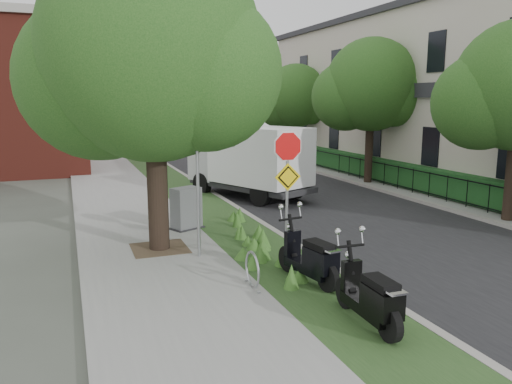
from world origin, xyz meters
The scene contains 20 objects.
ground centered at (0.00, 0.00, 0.00)m, with size 120.00×120.00×0.00m, color #4C5147.
sidewalk_near centered at (-4.25, 10.00, 0.06)m, with size 3.50×60.00×0.12m, color gray.
verge centered at (-1.50, 10.00, 0.06)m, with size 2.00×60.00×0.12m, color #27461E.
kerb_near centered at (-0.50, 10.00, 0.07)m, with size 0.20×60.00×0.13m, color #9E9991.
road centered at (3.00, 10.00, 0.01)m, with size 7.00×60.00×0.01m, color black.
kerb_far centered at (6.50, 10.00, 0.07)m, with size 0.20×60.00×0.13m, color #9E9991.
footpath_far centered at (8.20, 10.00, 0.06)m, with size 3.20×60.00×0.12m, color gray.
street_tree_main centered at (-4.08, 2.86, 4.80)m, with size 6.21×5.54×7.66m.
bare_post centered at (-3.20, 1.80, 2.12)m, with size 0.08×0.08×4.00m.
bike_hoop centered at (-2.70, -0.60, 0.50)m, with size 0.06×0.78×0.77m.
sign_assembly centered at (-1.40, 0.58, 2.33)m, with size 0.94×0.08×3.22m.
fence_far centered at (7.20, 10.00, 0.67)m, with size 0.04×24.00×1.00m.
hedge_far centered at (7.90, 10.00, 0.67)m, with size 1.00×24.00×1.10m, color #174318.
terrace_houses centered at (11.49, 10.00, 4.16)m, with size 7.40×26.40×8.20m.
far_tree_b centered at (6.94, 10.05, 4.37)m, with size 4.83×4.31×6.56m.
far_tree_c centered at (6.94, 18.04, 3.95)m, with size 4.37×3.89×5.93m.
scooter_near centered at (-1.47, -3.08, 0.57)m, with size 0.43×1.97×0.94m.
scooter_far centered at (-1.45, -0.88, 0.58)m, with size 0.63×1.98×0.95m.
box_truck centered at (0.77, 8.93, 1.60)m, with size 4.11×5.77×2.45m.
utility_cabinet centered at (-2.88, 4.57, 0.71)m, with size 1.10×0.95×1.23m.
Camera 1 is at (-6.07, -9.70, 3.90)m, focal length 35.00 mm.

